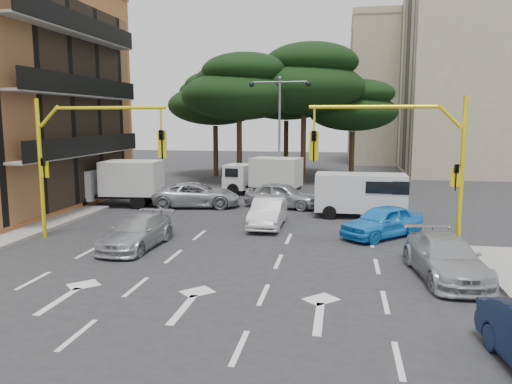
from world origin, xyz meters
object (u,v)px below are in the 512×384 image
car_silver_wagon (137,232)px  car_blue_compact (382,221)px  van_white (360,195)px  signal_mast_left (78,149)px  car_white_hatch (268,213)px  box_truck_b (263,176)px  car_silver_cross_a (197,195)px  street_lamp_center (280,114)px  car_silver_cross_b (282,195)px  car_silver_parked (446,258)px  box_truck_a (116,183)px  signal_mast_right (413,153)px

car_silver_wagon → car_blue_compact: bearing=22.8°
car_blue_compact → van_white: 4.61m
signal_mast_left → car_blue_compact: signal_mast_left is taller
signal_mast_left → car_white_hatch: (7.55, 3.78, -3.21)m
box_truck_b → car_silver_cross_a: bearing=158.9°
street_lamp_center → car_blue_compact: bearing=-62.4°
box_truck_b → car_white_hatch: bearing=-158.9°
car_white_hatch → van_white: (4.44, 3.27, 0.49)m
car_blue_compact → car_silver_cross_b: car_silver_cross_b is taller
car_white_hatch → signal_mast_left: bearing=-153.5°
street_lamp_center → car_silver_cross_a: (-4.17, -5.56, -4.72)m
street_lamp_center → car_white_hatch: bearing=-85.8°
signal_mast_left → car_silver_cross_a: (2.63, 8.44, -3.17)m
street_lamp_center → box_truck_b: (-1.04, -0.50, -4.14)m
car_silver_cross_a → van_white: (9.36, -1.39, 0.45)m
car_white_hatch → car_silver_parked: (6.85, -6.69, 0.00)m
car_silver_cross_a → car_silver_parked: car_silver_cross_a is taller
car_silver_cross_b → van_white: (4.39, -1.98, 0.43)m
van_white → signal_mast_left: bearing=-59.0°
signal_mast_left → box_truck_a: bearing=105.3°
signal_mast_right → signal_mast_left: 13.61m
street_lamp_center → box_truck_a: (-9.00, -6.00, -4.08)m
street_lamp_center → car_silver_parked: street_lamp_center is taller
car_white_hatch → car_silver_cross_a: size_ratio=0.80×
street_lamp_center → car_silver_cross_b: bearing=-80.8°
street_lamp_center → signal_mast_right: bearing=-64.1°
signal_mast_left → car_silver_parked: (14.40, -2.91, -3.21)m
signal_mast_right → car_silver_parked: 4.40m
car_white_hatch → car_silver_cross_a: car_silver_cross_a is taller
car_silver_parked → car_silver_wagon: bearing=162.8°
car_silver_cross_a → box_truck_a: 4.89m
signal_mast_right → car_white_hatch: 7.83m
van_white → box_truck_b: size_ratio=0.89×
car_white_hatch → car_silver_cross_b: bearing=89.2°
signal_mast_right → car_silver_cross_a: (-10.98, 8.44, -3.17)m
car_silver_cross_a → box_truck_a: size_ratio=0.94×
box_truck_a → van_white: bearing=-98.4°
signal_mast_right → street_lamp_center: bearing=115.9°
car_silver_parked → van_white: bearing=96.0°
van_white → car_silver_parked: bearing=14.1°
car_silver_wagon → van_white: size_ratio=0.94×
van_white → box_truck_a: 14.22m
signal_mast_left → van_white: (11.99, 7.05, -2.72)m
street_lamp_center → car_white_hatch: street_lamp_center is taller
signal_mast_right → car_silver_wagon: bearing=-174.9°
van_white → box_truck_b: bearing=-135.5°
car_blue_compact → car_silver_parked: (1.60, -5.44, -0.02)m
car_silver_wagon → car_silver_parked: size_ratio=0.94×
car_silver_cross_b → box_truck_a: size_ratio=0.79×
car_white_hatch → street_lamp_center: bearing=94.0°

